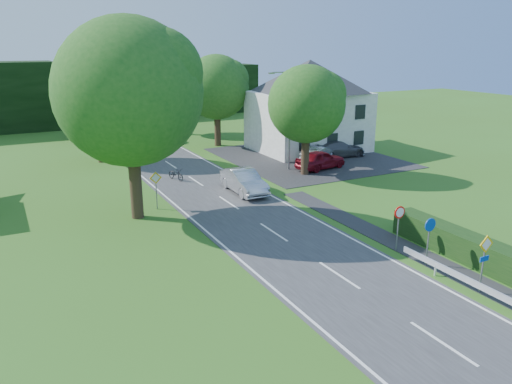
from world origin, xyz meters
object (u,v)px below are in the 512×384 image
moving_car (244,181)px  motorcycle (176,174)px  streetlight (288,116)px  parasol (287,147)px  parked_car_grey (339,149)px  parked_car_red (320,160)px  parked_car_silver_a (318,154)px

moving_car → motorcycle: moving_car is taller
streetlight → parasol: streetlight is taller
parked_car_grey → parasol: 4.83m
streetlight → motorcycle: bearing=173.6°
parked_car_red → parked_car_silver_a: 2.63m
parked_car_silver_a → parasol: 3.04m
parked_car_silver_a → parked_car_grey: size_ratio=0.84×
moving_car → parked_car_grey: 14.26m
parked_car_silver_a → parasol: parasol is taller
streetlight → parasol: bearing=59.3°
motorcycle → parked_car_grey: 15.95m
parked_car_red → parasol: (-0.38, 4.73, 0.24)m
streetlight → parked_car_red: bearing=-24.2°
parked_car_silver_a → parked_car_red: bearing=121.7°
motorcycle → moving_car: bearing=-78.0°
parked_car_red → parked_car_grey: bearing=-64.8°
streetlight → parked_car_silver_a: streetlight is taller
moving_car → parasol: 11.49m
motorcycle → parked_car_silver_a: parked_car_silver_a is taller
parasol → motorcycle: bearing=-167.4°
streetlight → moving_car: size_ratio=1.62×
moving_car → parked_car_grey: (12.79, 6.29, -0.08)m
streetlight → parked_car_silver_a: size_ratio=1.90×
moving_car → parked_car_red: bearing=22.3°
parked_car_grey → parked_car_silver_a: bearing=111.5°
streetlight → parasol: (2.14, 3.60, -3.40)m
streetlight → parasol: size_ratio=3.51×
parked_car_red → parked_car_silver_a: bearing=-42.4°
motorcycle → parked_car_silver_a: bearing=-17.7°
parasol → streetlight: bearing=-120.7°
parked_car_silver_a → motorcycle: bearing=63.2°
parked_car_red → parked_car_grey: 5.15m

